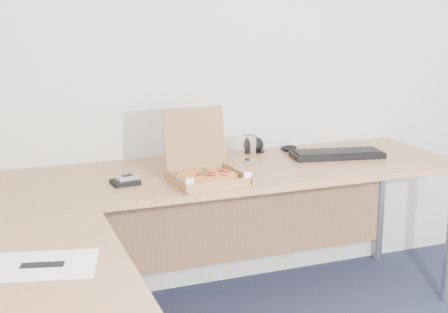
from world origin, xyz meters
name	(u,v)px	position (x,y,z in m)	size (l,w,h in m)	color
desk	(162,212)	(-0.82, 0.97, 0.70)	(2.50, 2.20, 0.73)	#AC7349
pizza_box	(206,173)	(-0.55, 1.23, 0.77)	(0.29, 0.34, 0.30)	#9B6D41
drinking_glass	(249,147)	(-0.22, 1.53, 0.79)	(0.07, 0.07, 0.12)	silver
keyboard	(337,154)	(0.21, 1.42, 0.74)	(0.46, 0.16, 0.03)	black
mouse	(289,148)	(0.05, 1.62, 0.75)	(0.09, 0.06, 0.03)	black
wallet	(125,182)	(-0.89, 1.31, 0.74)	(0.11, 0.09, 0.02)	black
phone	(127,178)	(-0.88, 1.31, 0.76)	(0.09, 0.05, 0.02)	#B2B5BA
paper_sheet	(42,265)	(-1.30, 0.54, 0.73)	(0.31, 0.22, 0.00)	white
dome_speaker	(255,144)	(-0.12, 1.68, 0.77)	(0.10, 0.10, 0.09)	black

